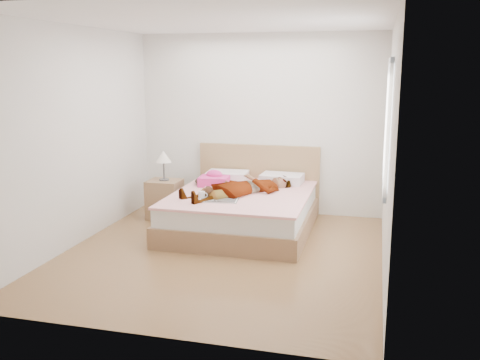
{
  "coord_description": "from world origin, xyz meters",
  "views": [
    {
      "loc": [
        1.67,
        -5.63,
        2.1
      ],
      "look_at": [
        0.0,
        0.85,
        0.7
      ],
      "focal_mm": 40.0,
      "sensor_mm": 36.0,
      "label": 1
    }
  ],
  "objects_px": {
    "bed": "(243,208)",
    "coffee_mug": "(202,195)",
    "towel": "(214,179)",
    "nightstand": "(165,196)",
    "woman": "(242,184)",
    "magazine": "(219,199)",
    "phone": "(214,171)",
    "plush_toy": "(208,191)"
  },
  "relations": [
    {
      "from": "woman",
      "to": "magazine",
      "type": "bearing_deg",
      "value": -71.17
    },
    {
      "from": "phone",
      "to": "coffee_mug",
      "type": "relative_size",
      "value": 0.85
    },
    {
      "from": "nightstand",
      "to": "magazine",
      "type": "bearing_deg",
      "value": -36.35
    },
    {
      "from": "magazine",
      "to": "nightstand",
      "type": "distance_m",
      "value": 1.3
    },
    {
      "from": "magazine",
      "to": "nightstand",
      "type": "height_order",
      "value": "nightstand"
    },
    {
      "from": "woman",
      "to": "coffee_mug",
      "type": "xyz_separation_m",
      "value": [
        -0.4,
        -0.43,
        -0.07
      ]
    },
    {
      "from": "bed",
      "to": "towel",
      "type": "height_order",
      "value": "bed"
    },
    {
      "from": "towel",
      "to": "magazine",
      "type": "relative_size",
      "value": 0.82
    },
    {
      "from": "plush_toy",
      "to": "towel",
      "type": "bearing_deg",
      "value": 100.76
    },
    {
      "from": "bed",
      "to": "magazine",
      "type": "bearing_deg",
      "value": -107.92
    },
    {
      "from": "phone",
      "to": "towel",
      "type": "xyz_separation_m",
      "value": [
        0.02,
        -0.05,
        -0.11
      ]
    },
    {
      "from": "woman",
      "to": "magazine",
      "type": "height_order",
      "value": "woman"
    },
    {
      "from": "phone",
      "to": "plush_toy",
      "type": "height_order",
      "value": "phone"
    },
    {
      "from": "bed",
      "to": "towel",
      "type": "distance_m",
      "value": 0.63
    },
    {
      "from": "towel",
      "to": "magazine",
      "type": "xyz_separation_m",
      "value": [
        0.3,
        -0.79,
        -0.07
      ]
    },
    {
      "from": "bed",
      "to": "coffee_mug",
      "type": "bearing_deg",
      "value": -127.1
    },
    {
      "from": "phone",
      "to": "nightstand",
      "type": "distance_m",
      "value": 0.81
    },
    {
      "from": "magazine",
      "to": "coffee_mug",
      "type": "distance_m",
      "value": 0.23
    },
    {
      "from": "coffee_mug",
      "to": "plush_toy",
      "type": "distance_m",
      "value": 0.14
    },
    {
      "from": "woman",
      "to": "phone",
      "type": "height_order",
      "value": "woman"
    },
    {
      "from": "woman",
      "to": "magazine",
      "type": "xyz_separation_m",
      "value": [
        -0.18,
        -0.44,
        -0.1
      ]
    },
    {
      "from": "bed",
      "to": "plush_toy",
      "type": "relative_size",
      "value": 8.44
    },
    {
      "from": "nightstand",
      "to": "bed",
      "type": "bearing_deg",
      "value": -9.93
    },
    {
      "from": "phone",
      "to": "nightstand",
      "type": "height_order",
      "value": "nightstand"
    },
    {
      "from": "phone",
      "to": "magazine",
      "type": "relative_size",
      "value": 0.2
    },
    {
      "from": "bed",
      "to": "plush_toy",
      "type": "distance_m",
      "value": 0.62
    },
    {
      "from": "coffee_mug",
      "to": "phone",
      "type": "bearing_deg",
      "value": 96.9
    },
    {
      "from": "coffee_mug",
      "to": "nightstand",
      "type": "bearing_deg",
      "value": 137.53
    },
    {
      "from": "woman",
      "to": "plush_toy",
      "type": "height_order",
      "value": "woman"
    },
    {
      "from": "bed",
      "to": "phone",
      "type": "bearing_deg",
      "value": 149.37
    },
    {
      "from": "magazine",
      "to": "nightstand",
      "type": "relative_size",
      "value": 0.53
    },
    {
      "from": "magazine",
      "to": "coffee_mug",
      "type": "xyz_separation_m",
      "value": [
        -0.22,
        0.02,
        0.04
      ]
    },
    {
      "from": "magazine",
      "to": "plush_toy",
      "type": "height_order",
      "value": "plush_toy"
    },
    {
      "from": "woman",
      "to": "plush_toy",
      "type": "relative_size",
      "value": 6.7
    },
    {
      "from": "towel",
      "to": "phone",
      "type": "bearing_deg",
      "value": 110.24
    },
    {
      "from": "bed",
      "to": "coffee_mug",
      "type": "height_order",
      "value": "bed"
    },
    {
      "from": "bed",
      "to": "plush_toy",
      "type": "xyz_separation_m",
      "value": [
        -0.36,
        -0.4,
        0.3
      ]
    },
    {
      "from": "magazine",
      "to": "bed",
      "type": "bearing_deg",
      "value": 72.08
    },
    {
      "from": "bed",
      "to": "towel",
      "type": "bearing_deg",
      "value": 152.93
    },
    {
      "from": "woman",
      "to": "plush_toy",
      "type": "xyz_separation_m",
      "value": [
        -0.36,
        -0.3,
        -0.05
      ]
    },
    {
      "from": "bed",
      "to": "nightstand",
      "type": "bearing_deg",
      "value": 170.07
    },
    {
      "from": "towel",
      "to": "coffee_mug",
      "type": "xyz_separation_m",
      "value": [
        0.08,
        -0.78,
        -0.04
      ]
    }
  ]
}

